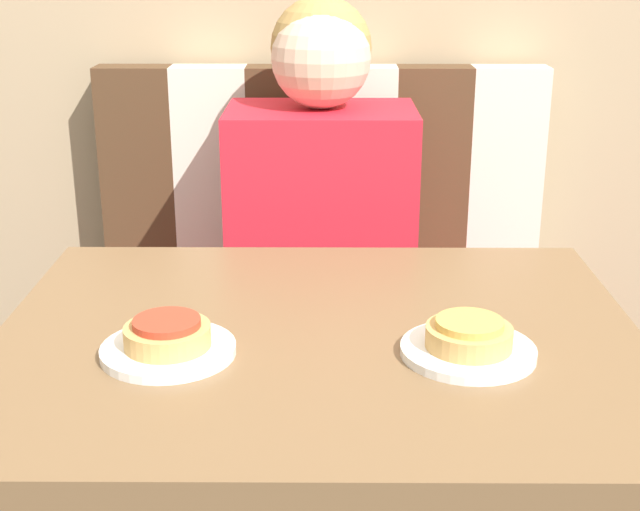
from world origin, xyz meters
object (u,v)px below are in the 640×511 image
Objects in this scene: person at (321,188)px; plate_left at (168,350)px; pizza_left at (167,334)px; pizza_right at (469,335)px; plate_right at (468,351)px.

person is 0.76m from plate_left.
pizza_left is (-0.19, -0.74, 0.01)m from person.
person reaches higher than pizza_right.
pizza_right reaches higher than plate_right.
plate_left is 1.56× the size of pizza_left.
pizza_left is (-0.38, 0.00, 0.02)m from plate_right.
plate_left is (-0.19, -0.74, -0.01)m from person.
plate_left is at bearing 180.00° from pizza_right.
plate_right is (0.19, -0.74, -0.01)m from person.
pizza_left is 0.38m from pizza_right.
plate_left is 0.02m from pizza_left.
person is at bearing 75.60° from pizza_left.
pizza_left is at bearing -104.40° from person.
pizza_right is (0.38, 0.00, 0.02)m from plate_left.
person is at bearing 104.40° from plate_right.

